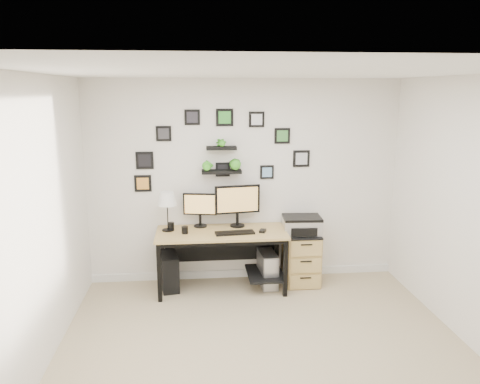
{
  "coord_description": "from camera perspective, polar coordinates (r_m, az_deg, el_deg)",
  "views": [
    {
      "loc": [
        -0.64,
        -3.88,
        2.45
      ],
      "look_at": [
        -0.08,
        1.83,
        1.2
      ],
      "focal_mm": 35.0,
      "sensor_mm": 36.0,
      "label": 1
    }
  ],
  "objects": [
    {
      "name": "pen_cup",
      "position": [
        5.88,
        -8.4,
        -4.15
      ],
      "size": [
        0.08,
        0.08,
        0.1
      ],
      "primitive_type": "cylinder",
      "color": "black",
      "rests_on": "desk"
    },
    {
      "name": "pc_tower_black",
      "position": [
        6.03,
        -8.64,
        -9.51
      ],
      "size": [
        0.27,
        0.48,
        0.45
      ],
      "primitive_type": "cube",
      "rotation": [
        0.0,
        0.0,
        0.17
      ],
      "color": "black",
      "rests_on": "ground"
    },
    {
      "name": "printer",
      "position": [
        6.0,
        7.55,
        -3.99
      ],
      "size": [
        0.5,
        0.41,
        0.22
      ],
      "color": "silver",
      "rests_on": "file_cabinet"
    },
    {
      "name": "mug",
      "position": [
        5.72,
        -6.74,
        -4.62
      ],
      "size": [
        0.08,
        0.08,
        0.09
      ],
      "primitive_type": "cylinder",
      "color": "black",
      "rests_on": "desk"
    },
    {
      "name": "pc_tower_grey",
      "position": [
        6.05,
        3.38,
        -9.36
      ],
      "size": [
        0.23,
        0.46,
        0.44
      ],
      "color": "gray",
      "rests_on": "ground"
    },
    {
      "name": "room",
      "position": [
        6.37,
        0.54,
        -9.84
      ],
      "size": [
        4.0,
        4.0,
        4.0
      ],
      "color": "tan",
      "rests_on": "ground"
    },
    {
      "name": "mouse",
      "position": [
        5.75,
        2.78,
        -4.75
      ],
      "size": [
        0.1,
        0.12,
        0.03
      ],
      "primitive_type": "cube",
      "rotation": [
        0.0,
        0.0,
        -0.36
      ],
      "color": "black",
      "rests_on": "desk"
    },
    {
      "name": "wall_decor",
      "position": [
        5.87,
        -2.28,
        4.66
      ],
      "size": [
        2.24,
        0.18,
        1.03
      ],
      "color": "black",
      "rests_on": "ground"
    },
    {
      "name": "monitor_right",
      "position": [
        5.9,
        -0.31,
        -1.26
      ],
      "size": [
        0.58,
        0.21,
        0.54
      ],
      "color": "black",
      "rests_on": "desk"
    },
    {
      "name": "monitor_left",
      "position": [
        5.93,
        -4.91,
        -1.87
      ],
      "size": [
        0.42,
        0.19,
        0.43
      ],
      "color": "black",
      "rests_on": "desk"
    },
    {
      "name": "file_cabinet",
      "position": [
        6.14,
        7.46,
        -7.97
      ],
      "size": [
        0.43,
        0.53,
        0.67
      ],
      "color": "tan",
      "rests_on": "ground"
    },
    {
      "name": "table_lamp",
      "position": [
        5.78,
        -8.88,
        -0.91
      ],
      "size": [
        0.24,
        0.24,
        0.49
      ],
      "color": "black",
      "rests_on": "desk"
    },
    {
      "name": "keyboard",
      "position": [
        5.68,
        -0.64,
        -5.0
      ],
      "size": [
        0.49,
        0.2,
        0.02
      ],
      "primitive_type": "cube",
      "rotation": [
        0.0,
        0.0,
        0.1
      ],
      "color": "black",
      "rests_on": "desk"
    },
    {
      "name": "desk",
      "position": [
        5.85,
        -1.94,
        -5.88
      ],
      "size": [
        1.6,
        0.7,
        0.75
      ],
      "color": "tan",
      "rests_on": "ground"
    }
  ]
}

